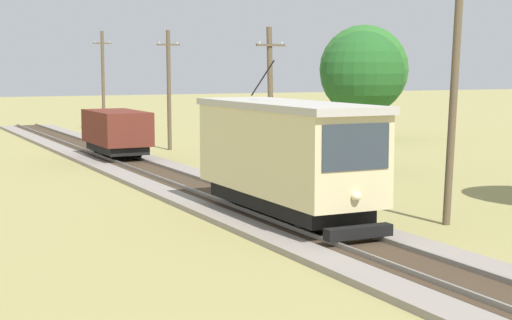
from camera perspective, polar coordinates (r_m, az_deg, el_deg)
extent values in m
cube|color=beige|center=(25.11, 2.08, 0.67)|extent=(2.50, 8.00, 2.60)
cube|color=#B2ADA3|center=(25.00, 2.09, 3.88)|extent=(2.60, 8.32, 0.22)
cube|color=black|center=(25.32, 2.06, -2.89)|extent=(2.10, 7.04, 0.44)
cube|color=#2D3842|center=(21.61, 7.08, 0.91)|extent=(2.10, 0.03, 1.25)
cube|color=#2D3842|center=(25.68, 4.57, 1.60)|extent=(0.02, 6.72, 1.04)
sphere|color=#F4EAB2|center=(21.74, 7.09, -2.56)|extent=(0.28, 0.28, 0.28)
cylinder|color=black|center=(26.40, 0.46, 5.79)|extent=(0.05, 1.67, 1.19)
cube|color=black|center=(21.80, 7.26, -5.08)|extent=(2.00, 0.36, 0.32)
cylinder|color=black|center=(23.39, 4.64, -3.70)|extent=(1.54, 0.80, 0.80)
cylinder|color=black|center=(27.29, -0.14, -2.20)|extent=(1.54, 0.80, 0.80)
cube|color=maroon|center=(42.54, -9.83, 2.30)|extent=(2.40, 5.20, 1.70)
cube|color=black|center=(42.63, -9.81, 0.86)|extent=(2.02, 4.78, 0.38)
cylinder|color=black|center=(41.14, -9.20, 0.66)|extent=(1.54, 0.76, 0.76)
cylinder|color=black|center=(44.13, -10.37, 1.04)|extent=(1.54, 0.76, 0.76)
cylinder|color=brown|center=(25.30, 13.82, 4.92)|extent=(0.24, 0.63, 8.47)
cylinder|color=brown|center=(35.69, 1.04, 4.07)|extent=(0.24, 0.58, 6.65)
cube|color=brown|center=(35.67, 1.05, 8.12)|extent=(1.40, 0.10, 0.10)
cylinder|color=silver|center=(35.42, 0.25, 8.30)|extent=(0.08, 0.08, 0.10)
cylinder|color=silver|center=(35.92, 1.84, 8.27)|extent=(0.08, 0.08, 0.10)
cylinder|color=brown|center=(47.84, -6.17, 4.91)|extent=(0.24, 0.31, 7.03)
cube|color=brown|center=(47.84, -6.21, 8.11)|extent=(1.40, 0.10, 0.10)
cylinder|color=silver|center=(47.66, -6.84, 8.23)|extent=(0.08, 0.08, 0.10)
cylinder|color=silver|center=(48.03, -5.59, 8.23)|extent=(0.08, 0.08, 0.10)
cylinder|color=brown|center=(61.69, -10.76, 5.44)|extent=(0.24, 0.25, 7.55)
cube|color=brown|center=(61.71, -10.81, 8.11)|extent=(1.40, 0.10, 0.10)
cylinder|color=silver|center=(61.57, -11.31, 8.19)|extent=(0.08, 0.08, 0.10)
cylinder|color=silver|center=(61.85, -10.32, 8.20)|extent=(0.08, 0.08, 0.10)
cylinder|color=#4C3823|center=(55.15, 7.58, 2.74)|extent=(0.32, 0.32, 2.48)
sphere|color=#2D6B28|center=(55.03, 7.64, 6.36)|extent=(5.98, 5.98, 5.98)
cylinder|color=#4C3823|center=(37.57, 7.47, 1.47)|extent=(0.32, 0.32, 3.15)
sphere|color=#235B23|center=(37.42, 7.54, 6.09)|extent=(3.88, 3.88, 3.88)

